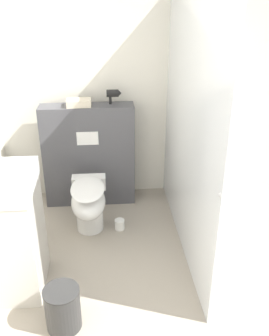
{
  "coord_description": "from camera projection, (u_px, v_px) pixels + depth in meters",
  "views": [
    {
      "loc": [
        -0.29,
        -1.67,
        2.19
      ],
      "look_at": [
        -0.03,
        1.34,
        0.72
      ],
      "focal_mm": 40.0,
      "sensor_mm": 36.0,
      "label": 1
    }
  ],
  "objects": [
    {
      "name": "waste_bin",
      "position": [
        63.0,
        308.0,
        2.61
      ],
      "size": [
        0.25,
        0.25,
        0.33
      ],
      "color": "#2D2D2D",
      "rests_on": "ground_plane"
    },
    {
      "name": "toilet",
      "position": [
        89.0,
        203.0,
        3.59
      ],
      "size": [
        0.34,
        0.64,
        0.52
      ],
      "color": "white",
      "rests_on": "ground_plane"
    },
    {
      "name": "wall_back",
      "position": [
        130.0,
        85.0,
        3.97
      ],
      "size": [
        8.0,
        0.06,
        2.5
      ],
      "color": "silver",
      "rests_on": "ground_plane"
    },
    {
      "name": "hair_drier",
      "position": [
        113.0,
        94.0,
        3.78
      ],
      "size": [
        0.15,
        0.08,
        0.15
      ],
      "color": "black",
      "rests_on": "partition_panel"
    },
    {
      "name": "sink_vanity",
      "position": [
        4.0,
        233.0,
        2.84
      ],
      "size": [
        0.54,
        0.56,
        1.15
      ],
      "color": "beige",
      "rests_on": "ground_plane"
    },
    {
      "name": "shower_glass",
      "position": [
        187.0,
        132.0,
        3.13
      ],
      "size": [
        0.04,
        2.02,
        2.2
      ],
      "color": "silver",
      "rests_on": "ground_plane"
    },
    {
      "name": "folded_towel",
      "position": [
        79.0,
        103.0,
        3.75
      ],
      "size": [
        0.24,
        0.17,
        0.07
      ],
      "color": "beige",
      "rests_on": "partition_panel"
    },
    {
      "name": "partition_panel",
      "position": [
        89.0,
        155.0,
        4.03
      ],
      "size": [
        0.97,
        0.25,
        1.11
      ],
      "color": "#4C4C51",
      "rests_on": "ground_plane"
    },
    {
      "name": "spare_toilet_roll",
      "position": [
        120.0,
        224.0,
        3.73
      ],
      "size": [
        0.1,
        0.1,
        0.1
      ],
      "color": "white",
      "rests_on": "ground_plane"
    }
  ]
}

